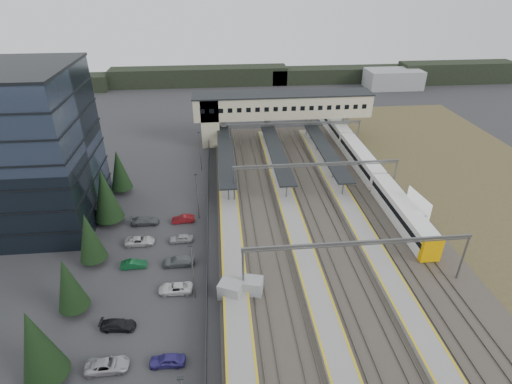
{
  "coord_description": "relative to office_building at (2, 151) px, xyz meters",
  "views": [
    {
      "loc": [
        -4.07,
        -45.26,
        35.77
      ],
      "look_at": [
        1.39,
        10.71,
        4.0
      ],
      "focal_mm": 28.0,
      "sensor_mm": 36.0,
      "label": 1
    }
  ],
  "objects": [
    {
      "name": "ground",
      "position": [
        36.0,
        -12.0,
        -12.19
      ],
      "size": [
        220.0,
        220.0,
        0.0
      ],
      "primitive_type": "plane",
      "color": "#2B2B2D",
      "rests_on": "ground"
    },
    {
      "name": "office_building",
      "position": [
        0.0,
        0.0,
        0.0
      ],
      "size": [
        24.3,
        18.3,
        24.3
      ],
      "color": "#39455D",
      "rests_on": "ground"
    },
    {
      "name": "conifer_row",
      "position": [
        14.0,
        -15.86,
        -7.36
      ],
      "size": [
        4.42,
        49.82,
        9.5
      ],
      "color": "black",
      "rests_on": "ground"
    },
    {
      "name": "car_park",
      "position": [
        22.56,
        -21.29,
        -11.59
      ],
      "size": [
        10.47,
        39.14,
        1.3
      ],
      "color": "#A1A2A5",
      "rests_on": "ground"
    },
    {
      "name": "lampposts",
      "position": [
        28.0,
        -10.75,
        -7.86
      ],
      "size": [
        0.5,
        53.25,
        8.07
      ],
      "color": "slate",
      "rests_on": "ground"
    },
    {
      "name": "fence",
      "position": [
        29.5,
        -7.0,
        -11.19
      ],
      "size": [
        0.08,
        90.0,
        2.0
      ],
      "color": "#26282B",
      "rests_on": "ground"
    },
    {
      "name": "relay_cabin_near",
      "position": [
        32.37,
        -20.48,
        -11.05
      ],
      "size": [
        3.34,
        2.97,
        2.29
      ],
      "color": "gray",
      "rests_on": "ground"
    },
    {
      "name": "relay_cabin_far",
      "position": [
        35.18,
        -19.96,
        -11.09
      ],
      "size": [
        2.83,
        2.54,
        2.2
      ],
      "color": "gray",
      "rests_on": "ground"
    },
    {
      "name": "rail_corridor",
      "position": [
        45.34,
        -7.0,
        -11.9
      ],
      "size": [
        34.0,
        90.0,
        0.92
      ],
      "color": "#3A362E",
      "rests_on": "ground"
    },
    {
      "name": "canopies",
      "position": [
        43.0,
        15.0,
        -8.27
      ],
      "size": [
        23.1,
        30.0,
        3.28
      ],
      "color": "black",
      "rests_on": "ground"
    },
    {
      "name": "footbridge",
      "position": [
        43.7,
        30.0,
        -4.26
      ],
      "size": [
        40.4,
        6.4,
        11.2
      ],
      "color": "#C2BA97",
      "rests_on": "ground"
    },
    {
      "name": "gantries",
      "position": [
        48.0,
        -9.0,
        -6.2
      ],
      "size": [
        28.4,
        62.28,
        7.17
      ],
      "color": "slate",
      "rests_on": "ground"
    },
    {
      "name": "train",
      "position": [
        60.0,
        13.14,
        -10.13
      ],
      "size": [
        2.87,
        60.03,
        3.62
      ],
      "color": "white",
      "rests_on": "ground"
    },
    {
      "name": "billboard",
      "position": [
        62.13,
        -7.1,
        -8.59
      ],
      "size": [
        0.86,
        6.21,
        5.34
      ],
      "color": "slate",
      "rests_on": "ground"
    },
    {
      "name": "treeline_far",
      "position": [
        59.81,
        80.28,
        -9.24
      ],
      "size": [
        170.0,
        19.0,
        7.0
      ],
      "color": "black",
      "rests_on": "ground"
    }
  ]
}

